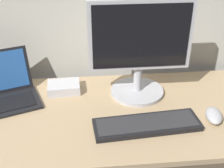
{
  "coord_description": "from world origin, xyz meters",
  "views": [
    {
      "loc": [
        -0.01,
        -1.08,
        1.55
      ],
      "look_at": [
        0.09,
        0.0,
        0.92
      ],
      "focal_mm": 47.8,
      "sensor_mm": 36.0,
      "label": 1
    }
  ],
  "objects_px": {
    "wired_keyboard": "(147,125)",
    "computer_mouse": "(214,115)",
    "external_drive_box": "(64,87)",
    "external_monitor": "(140,49)",
    "laptop_black": "(2,90)"
  },
  "relations": [
    {
      "from": "external_drive_box",
      "to": "computer_mouse",
      "type": "bearing_deg",
      "value": -24.33
    },
    {
      "from": "wired_keyboard",
      "to": "computer_mouse",
      "type": "distance_m",
      "value": 0.29
    },
    {
      "from": "external_monitor",
      "to": "computer_mouse",
      "type": "bearing_deg",
      "value": -38.41
    },
    {
      "from": "wired_keyboard",
      "to": "external_drive_box",
      "type": "height_order",
      "value": "external_drive_box"
    },
    {
      "from": "external_monitor",
      "to": "wired_keyboard",
      "type": "height_order",
      "value": "external_monitor"
    },
    {
      "from": "laptop_black",
      "to": "wired_keyboard",
      "type": "xyz_separation_m",
      "value": [
        0.64,
        -0.27,
        -0.04
      ]
    },
    {
      "from": "laptop_black",
      "to": "external_drive_box",
      "type": "xyz_separation_m",
      "value": [
        0.28,
        0.05,
        -0.03
      ]
    },
    {
      "from": "wired_keyboard",
      "to": "external_drive_box",
      "type": "bearing_deg",
      "value": 138.13
    },
    {
      "from": "laptop_black",
      "to": "computer_mouse",
      "type": "bearing_deg",
      "value": -14.88
    },
    {
      "from": "laptop_black",
      "to": "wired_keyboard",
      "type": "bearing_deg",
      "value": -23.05
    },
    {
      "from": "laptop_black",
      "to": "external_drive_box",
      "type": "distance_m",
      "value": 0.29
    },
    {
      "from": "external_drive_box",
      "to": "laptop_black",
      "type": "bearing_deg",
      "value": -170.97
    },
    {
      "from": "external_monitor",
      "to": "external_drive_box",
      "type": "height_order",
      "value": "external_monitor"
    },
    {
      "from": "external_drive_box",
      "to": "wired_keyboard",
      "type": "bearing_deg",
      "value": -41.87
    },
    {
      "from": "wired_keyboard",
      "to": "computer_mouse",
      "type": "xyz_separation_m",
      "value": [
        0.29,
        0.02,
        0.01
      ]
    }
  ]
}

